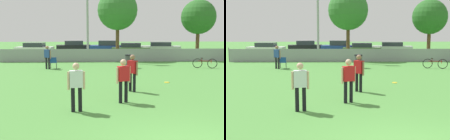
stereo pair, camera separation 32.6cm
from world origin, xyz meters
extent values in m
cube|color=gray|center=(0.00, 18.00, 0.55)|extent=(21.12, 0.03, 1.10)
cylinder|color=slate|center=(-10.56, 18.00, 0.61)|extent=(0.07, 0.07, 1.21)
cylinder|color=#9E9EA3|center=(-3.09, 19.16, 4.58)|extent=(0.20, 0.20, 9.17)
cylinder|color=brown|center=(-0.39, 20.34, 1.56)|extent=(0.32, 0.32, 3.12)
sphere|color=#33702D|center=(-0.39, 20.34, 4.50)|extent=(3.67, 3.67, 3.67)
cylinder|color=brown|center=(6.86, 19.51, 1.35)|extent=(0.32, 0.32, 2.69)
sphere|color=#286023|center=(6.86, 19.51, 3.85)|extent=(3.09, 3.09, 3.09)
cylinder|color=black|center=(-2.95, 3.28, 0.41)|extent=(0.13, 0.13, 0.82)
cylinder|color=black|center=(-2.72, 3.32, 0.41)|extent=(0.13, 0.13, 0.82)
cube|color=silver|center=(-2.83, 3.30, 1.10)|extent=(0.45, 0.28, 0.55)
sphere|color=#D8AD8C|center=(-2.83, 3.30, 1.51)|extent=(0.23, 0.23, 0.23)
cylinder|color=#D8AD8C|center=(-3.08, 3.27, 1.04)|extent=(0.08, 0.08, 0.59)
cylinder|color=#D8AD8C|center=(-2.58, 3.34, 1.04)|extent=(0.08, 0.08, 0.59)
cylinder|color=black|center=(-0.72, 6.33, 0.41)|extent=(0.13, 0.13, 0.82)
cylinder|color=black|center=(-0.57, 6.16, 0.41)|extent=(0.13, 0.13, 0.82)
cube|color=#B21419|center=(-0.64, 6.25, 1.10)|extent=(0.45, 0.46, 0.55)
sphere|color=#8C664C|center=(-0.64, 6.25, 1.51)|extent=(0.23, 0.23, 0.23)
cylinder|color=#8C664C|center=(-0.81, 6.43, 1.04)|extent=(0.08, 0.08, 0.59)
cylinder|color=#8C664C|center=(-0.47, 6.06, 1.04)|extent=(0.08, 0.08, 0.59)
cylinder|color=black|center=(-1.30, 4.33, 0.41)|extent=(0.13, 0.13, 0.82)
cylinder|color=black|center=(-1.09, 4.43, 0.41)|extent=(0.13, 0.13, 0.82)
cube|color=red|center=(-1.20, 4.38, 1.10)|extent=(0.48, 0.37, 0.55)
sphere|color=#D8AD8C|center=(-1.20, 4.38, 1.51)|extent=(0.23, 0.23, 0.23)
cylinder|color=#D8AD8C|center=(-1.42, 4.27, 1.04)|extent=(0.08, 0.08, 0.59)
cylinder|color=#D8AD8C|center=(-0.97, 4.48, 1.04)|extent=(0.08, 0.08, 0.59)
cylinder|color=black|center=(-5.55, 13.66, 0.40)|extent=(0.13, 0.13, 0.80)
cylinder|color=black|center=(-5.75, 13.76, 0.40)|extent=(0.13, 0.13, 0.80)
cube|color=#2D4C9E|center=(-5.65, 13.71, 1.07)|extent=(0.46, 0.38, 0.55)
sphere|color=#8C664C|center=(-5.65, 13.71, 1.49)|extent=(0.23, 0.23, 0.23)
cylinder|color=#8C664C|center=(-5.44, 13.60, 1.02)|extent=(0.08, 0.08, 0.59)
cylinder|color=#8C664C|center=(-5.87, 13.82, 1.02)|extent=(0.08, 0.08, 0.59)
cylinder|color=yellow|center=(1.39, 8.30, 0.01)|extent=(0.26, 0.26, 0.03)
torus|color=yellow|center=(1.39, 8.30, 0.01)|extent=(0.26, 0.26, 0.03)
cylinder|color=#333338|center=(-5.11, 14.14, 0.21)|extent=(0.02, 0.02, 0.42)
cylinder|color=#333338|center=(-5.51, 14.09, 0.21)|extent=(0.02, 0.02, 0.42)
cylinder|color=#333338|center=(-5.07, 13.74, 0.21)|extent=(0.02, 0.02, 0.42)
cylinder|color=#333338|center=(-5.46, 13.70, 0.21)|extent=(0.02, 0.02, 0.42)
cube|color=navy|center=(-5.29, 13.92, 0.43)|extent=(0.49, 0.49, 0.03)
cube|color=navy|center=(-5.26, 13.71, 0.63)|extent=(0.45, 0.07, 0.36)
torus|color=black|center=(4.91, 13.81, 0.34)|extent=(0.66, 0.22, 0.67)
torus|color=black|center=(5.88, 13.55, 0.34)|extent=(0.66, 0.22, 0.67)
cylinder|color=#A51E19|center=(5.40, 13.68, 0.51)|extent=(0.90, 0.28, 0.04)
cylinder|color=#A51E19|center=(5.18, 13.74, 0.51)|extent=(0.03, 0.03, 0.35)
cylinder|color=#A51E19|center=(5.81, 13.57, 0.51)|extent=(0.03, 0.03, 0.31)
cube|color=black|center=(5.18, 13.74, 0.70)|extent=(0.17, 0.10, 0.04)
cylinder|color=black|center=(5.81, 13.57, 0.67)|extent=(0.14, 0.43, 0.03)
cylinder|color=#3F3F44|center=(0.03, 14.08, 0.43)|extent=(0.55, 0.55, 0.87)
cylinder|color=black|center=(0.03, 14.08, 0.91)|extent=(0.58, 0.58, 0.08)
cylinder|color=black|center=(-7.93, 26.27, 0.33)|extent=(0.67, 0.23, 0.66)
cylinder|color=black|center=(-8.04, 24.78, 0.33)|extent=(0.67, 0.23, 0.66)
cylinder|color=black|center=(-10.43, 26.45, 0.33)|extent=(0.67, 0.23, 0.66)
cylinder|color=black|center=(-10.54, 24.97, 0.33)|extent=(0.67, 0.23, 0.66)
cube|color=white|center=(-9.23, 25.62, 0.53)|extent=(4.16, 2.00, 0.62)
cube|color=#2D333D|center=(-9.23, 25.62, 1.07)|extent=(2.21, 1.65, 0.46)
cylinder|color=black|center=(-4.03, 29.72, 0.33)|extent=(0.68, 0.28, 0.66)
cylinder|color=black|center=(-3.81, 28.30, 0.33)|extent=(0.68, 0.28, 0.66)
cylinder|color=black|center=(-6.60, 29.32, 0.33)|extent=(0.68, 0.28, 0.66)
cylinder|color=black|center=(-6.38, 27.90, 0.33)|extent=(0.68, 0.28, 0.66)
cube|color=black|center=(-5.21, 28.81, 0.55)|extent=(4.40, 2.28, 0.68)
cube|color=#2D333D|center=(-5.21, 28.81, 1.14)|extent=(2.38, 1.77, 0.51)
cylinder|color=black|center=(0.42, 27.04, 0.34)|extent=(0.70, 0.28, 0.68)
cylinder|color=black|center=(0.19, 25.51, 0.34)|extent=(0.70, 0.28, 0.68)
cylinder|color=black|center=(-2.15, 27.42, 0.34)|extent=(0.70, 0.28, 0.68)
cylinder|color=black|center=(-2.38, 25.90, 0.34)|extent=(0.70, 0.28, 0.68)
cube|color=navy|center=(-0.98, 26.47, 0.58)|extent=(4.41, 2.37, 0.74)
cube|color=#2D333D|center=(-0.98, 26.47, 1.23)|extent=(2.39, 1.86, 0.55)
cylinder|color=black|center=(2.72, 25.89, 0.30)|extent=(0.62, 0.22, 0.61)
cylinder|color=black|center=(2.62, 24.41, 0.30)|extent=(0.62, 0.22, 0.61)
cylinder|color=black|center=(0.16, 26.06, 0.30)|extent=(0.62, 0.22, 0.61)
cylinder|color=black|center=(0.06, 24.58, 0.30)|extent=(0.62, 0.22, 0.61)
cube|color=#59724C|center=(1.39, 25.23, 0.51)|extent=(4.24, 1.98, 0.62)
cube|color=#2D333D|center=(1.39, 25.23, 1.05)|extent=(2.25, 1.64, 0.47)
cylinder|color=black|center=(6.71, 27.86, 0.30)|extent=(0.63, 0.27, 0.61)
cylinder|color=black|center=(6.50, 26.42, 0.30)|extent=(0.63, 0.27, 0.61)
cylinder|color=black|center=(3.90, 28.28, 0.30)|extent=(0.63, 0.27, 0.61)
cylinder|color=black|center=(3.68, 26.84, 0.30)|extent=(0.63, 0.27, 0.61)
cube|color=#B7B7BC|center=(5.20, 27.35, 0.51)|extent=(4.79, 2.34, 0.62)
cube|color=#2D333D|center=(5.20, 27.35, 1.05)|extent=(2.58, 1.81, 0.47)
camera|label=1|loc=(-2.07, -5.74, 2.67)|focal=45.00mm
camera|label=2|loc=(-1.75, -5.75, 2.67)|focal=45.00mm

